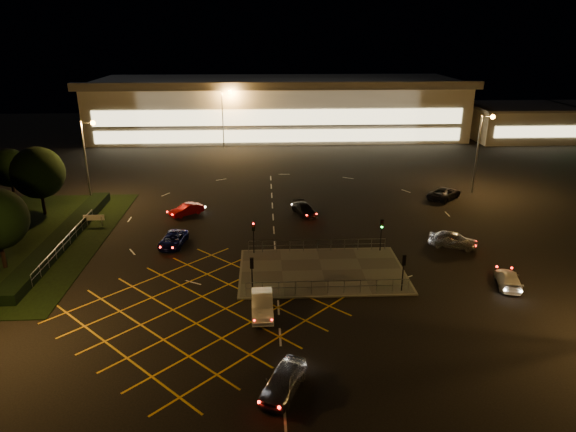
{
  "coord_description": "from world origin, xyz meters",
  "views": [
    {
      "loc": [
        -2.91,
        -42.3,
        19.98
      ],
      "look_at": [
        -0.56,
        6.78,
        2.0
      ],
      "focal_mm": 32.0,
      "sensor_mm": 36.0,
      "label": 1
    }
  ],
  "objects_px": {
    "car_right_silver": "(453,240)",
    "car_circ_red": "(186,210)",
    "signal_sw": "(252,268)",
    "car_near_silver": "(283,381)",
    "signal_se": "(404,265)",
    "signal_ne": "(381,228)",
    "car_left_blue": "(173,240)",
    "signal_nw": "(253,231)",
    "car_far_dkgrey": "(304,209)",
    "car_east_grey": "(444,193)",
    "car_approach_white": "(508,279)",
    "car_queue_white": "(262,305)"
  },
  "relations": [
    {
      "from": "car_right_silver",
      "to": "car_circ_red",
      "type": "height_order",
      "value": "car_right_silver"
    },
    {
      "from": "signal_sw",
      "to": "car_right_silver",
      "type": "bearing_deg",
      "value": -155.69
    },
    {
      "from": "car_near_silver",
      "to": "signal_se",
      "type": "bearing_deg",
      "value": 73.43
    },
    {
      "from": "signal_se",
      "to": "signal_ne",
      "type": "bearing_deg",
      "value": -90.0
    },
    {
      "from": "car_left_blue",
      "to": "car_right_silver",
      "type": "height_order",
      "value": "car_right_silver"
    },
    {
      "from": "signal_ne",
      "to": "car_right_silver",
      "type": "relative_size",
      "value": 0.68
    },
    {
      "from": "signal_sw",
      "to": "signal_nw",
      "type": "relative_size",
      "value": 1.0
    },
    {
      "from": "car_left_blue",
      "to": "car_far_dkgrey",
      "type": "height_order",
      "value": "car_left_blue"
    },
    {
      "from": "car_near_silver",
      "to": "car_east_grey",
      "type": "xyz_separation_m",
      "value": [
        21.48,
        35.21,
        -0.01
      ]
    },
    {
      "from": "car_near_silver",
      "to": "car_approach_white",
      "type": "distance_m",
      "value": 22.63
    },
    {
      "from": "signal_se",
      "to": "car_east_grey",
      "type": "height_order",
      "value": "signal_se"
    },
    {
      "from": "car_approach_white",
      "to": "car_left_blue",
      "type": "bearing_deg",
      "value": -3.15
    },
    {
      "from": "car_left_blue",
      "to": "car_circ_red",
      "type": "height_order",
      "value": "car_circ_red"
    },
    {
      "from": "signal_sw",
      "to": "car_approach_white",
      "type": "height_order",
      "value": "signal_sw"
    },
    {
      "from": "signal_se",
      "to": "signal_nw",
      "type": "xyz_separation_m",
      "value": [
        -12.0,
        7.99,
        0.0
      ]
    },
    {
      "from": "car_approach_white",
      "to": "car_circ_red",
      "type": "bearing_deg",
      "value": -17.22
    },
    {
      "from": "car_far_dkgrey",
      "to": "car_circ_red",
      "type": "relative_size",
      "value": 1.11
    },
    {
      "from": "car_far_dkgrey",
      "to": "car_right_silver",
      "type": "xyz_separation_m",
      "value": [
        13.68,
        -9.96,
        0.16
      ]
    },
    {
      "from": "signal_nw",
      "to": "car_left_blue",
      "type": "bearing_deg",
      "value": 163.25
    },
    {
      "from": "signal_sw",
      "to": "signal_ne",
      "type": "relative_size",
      "value": 1.0
    },
    {
      "from": "car_east_grey",
      "to": "car_circ_red",
      "type": "bearing_deg",
      "value": 53.41
    },
    {
      "from": "signal_ne",
      "to": "car_queue_white",
      "type": "xyz_separation_m",
      "value": [
        -11.22,
        -10.81,
        -1.63
      ]
    },
    {
      "from": "signal_sw",
      "to": "car_right_silver",
      "type": "distance_m",
      "value": 21.18
    },
    {
      "from": "car_approach_white",
      "to": "signal_sw",
      "type": "bearing_deg",
      "value": 17.12
    },
    {
      "from": "signal_sw",
      "to": "signal_se",
      "type": "bearing_deg",
      "value": -180.0
    },
    {
      "from": "car_right_silver",
      "to": "signal_sw",
      "type": "bearing_deg",
      "value": 138.22
    },
    {
      "from": "car_queue_white",
      "to": "car_right_silver",
      "type": "height_order",
      "value": "car_right_silver"
    },
    {
      "from": "signal_sw",
      "to": "car_near_silver",
      "type": "xyz_separation_m",
      "value": [
        1.99,
        -11.66,
        -1.62
      ]
    },
    {
      "from": "signal_se",
      "to": "car_left_blue",
      "type": "height_order",
      "value": "signal_se"
    },
    {
      "from": "signal_nw",
      "to": "car_east_grey",
      "type": "relative_size",
      "value": 0.6
    },
    {
      "from": "signal_nw",
      "to": "signal_ne",
      "type": "bearing_deg",
      "value": 0.0
    },
    {
      "from": "signal_ne",
      "to": "car_circ_red",
      "type": "xyz_separation_m",
      "value": [
        -19.82,
        11.15,
        -1.72
      ]
    },
    {
      "from": "car_queue_white",
      "to": "car_left_blue",
      "type": "distance_m",
      "value": 15.8
    },
    {
      "from": "signal_ne",
      "to": "car_circ_red",
      "type": "distance_m",
      "value": 22.81
    },
    {
      "from": "signal_nw",
      "to": "car_queue_white",
      "type": "xyz_separation_m",
      "value": [
        0.78,
        -10.81,
        -1.63
      ]
    },
    {
      "from": "car_left_blue",
      "to": "signal_sw",
      "type": "bearing_deg",
      "value": -45.01
    },
    {
      "from": "signal_se",
      "to": "car_left_blue",
      "type": "xyz_separation_m",
      "value": [
        -19.92,
        10.37,
        -1.74
      ]
    },
    {
      "from": "signal_se",
      "to": "car_right_silver",
      "type": "xyz_separation_m",
      "value": [
        7.25,
        8.69,
        -1.58
      ]
    },
    {
      "from": "signal_ne",
      "to": "car_east_grey",
      "type": "height_order",
      "value": "signal_ne"
    },
    {
      "from": "signal_ne",
      "to": "car_approach_white",
      "type": "distance_m",
      "value": 11.8
    },
    {
      "from": "signal_sw",
      "to": "car_left_blue",
      "type": "distance_m",
      "value": 13.16
    },
    {
      "from": "signal_ne",
      "to": "car_right_silver",
      "type": "distance_m",
      "value": 7.45
    },
    {
      "from": "car_far_dkgrey",
      "to": "car_near_silver",
      "type": "bearing_deg",
      "value": -115.67
    },
    {
      "from": "car_right_silver",
      "to": "car_queue_white",
      "type": "bearing_deg",
      "value": 145.86
    },
    {
      "from": "signal_se",
      "to": "car_approach_white",
      "type": "xyz_separation_m",
      "value": [
        9.02,
        0.58,
        -1.75
      ]
    },
    {
      "from": "signal_sw",
      "to": "car_approach_white",
      "type": "bearing_deg",
      "value": -178.41
    },
    {
      "from": "signal_ne",
      "to": "car_far_dkgrey",
      "type": "bearing_deg",
      "value": 121.09
    },
    {
      "from": "signal_sw",
      "to": "signal_se",
      "type": "relative_size",
      "value": 1.0
    },
    {
      "from": "car_far_dkgrey",
      "to": "car_east_grey",
      "type": "distance_m",
      "value": 18.56
    },
    {
      "from": "car_approach_white",
      "to": "signal_ne",
      "type": "bearing_deg",
      "value": -23.84
    }
  ]
}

